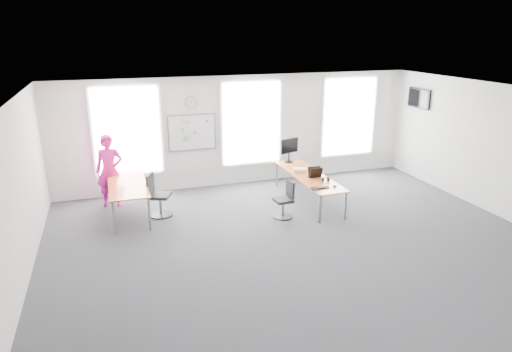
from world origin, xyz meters
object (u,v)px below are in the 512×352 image
object	(u,v)px
desk_right	(308,177)
chair_left	(157,197)
keyboard	(320,188)
headphones	(325,179)
chair_right	(285,201)
desk_left	(128,186)
person	(110,171)
monitor	(289,148)

from	to	relation	value
desk_right	chair_left	world-z (taller)	chair_left
keyboard	headphones	world-z (taller)	headphones
desk_right	chair_right	xyz separation A→B (m)	(-0.93, -0.77, -0.27)
desk_right	desk_left	world-z (taller)	desk_left
person	monitor	xyz separation A→B (m)	(4.67, -0.03, 0.20)
chair_right	chair_left	bearing A→B (deg)	-114.26
desk_left	chair_left	world-z (taller)	chair_left
keyboard	person	bearing A→B (deg)	141.93
headphones	person	bearing A→B (deg)	152.90
headphones	chair_left	bearing A→B (deg)	161.36
headphones	desk_left	bearing A→B (deg)	160.37
chair_right	headphones	bearing A→B (deg)	95.15
desk_right	monitor	xyz separation A→B (m)	(-0.03, 1.20, 0.44)
desk_left	headphones	distance (m)	4.63
desk_left	person	bearing A→B (deg)	114.83
person	monitor	bearing A→B (deg)	7.34
chair_right	person	distance (m)	4.30
monitor	chair_right	bearing A→B (deg)	-134.37
keyboard	headphones	size ratio (longest dim) A/B	2.41
headphones	monitor	bearing A→B (deg)	89.89
chair_right	keyboard	distance (m)	0.86
monitor	desk_right	bearing A→B (deg)	-108.42
chair_right	keyboard	size ratio (longest dim) A/B	1.98
desk_left	headphones	world-z (taller)	headphones
chair_right	chair_left	xyz separation A→B (m)	(-2.78, 1.01, 0.07)
desk_right	headphones	size ratio (longest dim) A/B	15.82
person	headphones	bearing A→B (deg)	-12.81
keyboard	chair_left	bearing A→B (deg)	148.86
chair_right	headphones	distance (m)	1.17
person	desk_right	bearing A→B (deg)	-7.01
desk_left	monitor	distance (m)	4.39
person	chair_left	bearing A→B (deg)	-37.34
person	keyboard	distance (m)	5.06
chair_right	headphones	world-z (taller)	chair_right
desk_right	desk_left	size ratio (longest dim) A/B	1.34
headphones	chair_right	bearing A→B (deg)	-177.17
desk_left	monitor	size ratio (longest dim) A/B	3.22
keyboard	headphones	xyz separation A→B (m)	(0.34, 0.42, 0.04)
person	monitor	size ratio (longest dim) A/B	2.69
person	headphones	xyz separation A→B (m)	(4.87, -1.82, -0.15)
desk_left	monitor	world-z (taller)	monitor
desk_left	chair_left	bearing A→B (deg)	-18.91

